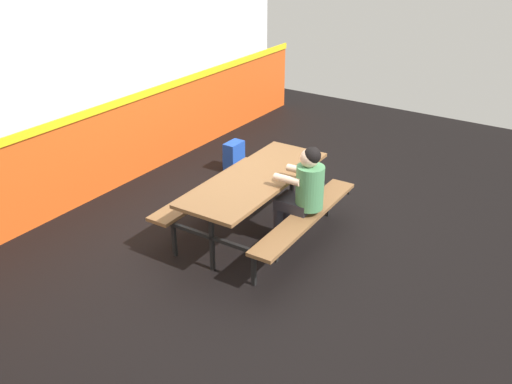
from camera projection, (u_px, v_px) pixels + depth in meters
name	position (u px, v px, depth m)	size (l,w,h in m)	color
ground_plane	(274.00, 221.00, 6.74)	(10.00, 10.00, 0.02)	black
accent_backdrop	(126.00, 91.00, 7.33)	(8.00, 0.14, 2.60)	#E55119
picnic_table_main	(256.00, 190.00, 6.19)	(2.07, 1.60, 0.74)	brown
student_nearer	(303.00, 189.00, 5.91)	(0.37, 0.53, 1.21)	#2D2D38
backpack_dark	(234.00, 157.00, 7.95)	(0.30, 0.22, 0.44)	#1E47B2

